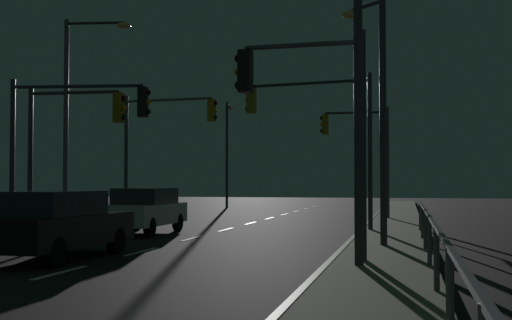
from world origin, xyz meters
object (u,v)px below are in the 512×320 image
traffic_light_near_right (164,132)px  traffic_light_near_left (74,124)px  traffic_light_mid_right (72,130)px  traffic_light_far_left (358,140)px  car_oncoming (144,210)px  street_lamp_corner (345,64)px  traffic_light_far_right (304,101)px  car (55,224)px  street_lamp_mid_block (376,95)px  street_lamp_far_end (227,144)px  traffic_light_overhead_east (313,120)px  street_lamp_across_street (76,103)px

traffic_light_near_right → traffic_light_near_left: (-0.04, -7.81, -0.35)m
traffic_light_near_right → traffic_light_near_left: 7.82m
traffic_light_mid_right → traffic_light_far_left: bearing=53.9°
car_oncoming → street_lamp_corner: (7.79, -8.40, 3.30)m
traffic_light_far_right → street_lamp_corner: size_ratio=0.74×
car → traffic_light_far_left: traffic_light_far_left is taller
traffic_light_far_right → street_lamp_mid_block: bearing=68.9°
traffic_light_far_right → traffic_light_mid_right: traffic_light_far_right is taller
traffic_light_far_left → street_lamp_mid_block: (1.45, -13.10, 0.39)m
traffic_light_far_right → street_lamp_far_end: bearing=108.5°
traffic_light_overhead_east → street_lamp_across_street: street_lamp_across_street is taller
traffic_light_far_left → street_lamp_far_end: bearing=126.3°
traffic_light_far_right → street_lamp_across_street: street_lamp_across_street is taller
traffic_light_overhead_east → street_lamp_mid_block: 6.27m
traffic_light_far_right → traffic_light_far_left: 16.71m
street_lamp_mid_block → traffic_light_near_right: bearing=136.3°
traffic_light_near_right → traffic_light_mid_right: traffic_light_near_right is taller
traffic_light_near_left → street_lamp_across_street: bearing=117.4°
traffic_light_far_right → traffic_light_overhead_east: bearing=96.8°
car_oncoming → traffic_light_near_left: bearing=-117.6°
car_oncoming → traffic_light_near_right: traffic_light_near_right is taller
car → car_oncoming: 7.82m
traffic_light_near_left → street_lamp_corner: 10.85m
street_lamp_mid_block → traffic_light_overhead_east: bearing=113.6°
car_oncoming → street_lamp_mid_block: size_ratio=0.67×
traffic_light_far_right → street_lamp_far_end: (-10.18, 30.47, 0.94)m
traffic_light_near_left → street_lamp_corner: size_ratio=0.77×
traffic_light_near_right → traffic_light_far_left: 8.99m
traffic_light_far_right → street_lamp_across_street: (-9.86, 8.20, 1.21)m
traffic_light_far_right → car_oncoming: bearing=132.7°
car_oncoming → traffic_light_mid_right: bearing=-127.3°
street_lamp_mid_block → street_lamp_far_end: street_lamp_far_end is taller
traffic_light_near_right → traffic_light_mid_right: (-0.33, -7.39, -0.50)m
car → car_oncoming: same height
traffic_light_near_left → street_lamp_across_street: (-1.74, 3.36, 1.13)m
traffic_light_near_left → street_lamp_mid_block: bearing=-7.4°
traffic_light_far_left → street_lamp_across_street: street_lamp_across_street is taller
traffic_light_far_right → street_lamp_mid_block: size_ratio=0.74×
traffic_light_far_right → traffic_light_near_left: traffic_light_near_left is taller
traffic_light_far_right → street_lamp_across_street: bearing=140.3°
traffic_light_far_left → traffic_light_overhead_east: traffic_light_overhead_east is taller
traffic_light_near_right → street_lamp_far_end: 17.95m
street_lamp_far_end → traffic_light_far_left: bearing=-53.7°
street_lamp_across_street → traffic_light_far_right: bearing=-39.7°
street_lamp_mid_block → traffic_light_far_left: bearing=96.3°
traffic_light_mid_right → street_lamp_corner: street_lamp_corner is taller
car_oncoming → traffic_light_mid_right: traffic_light_mid_right is taller
street_lamp_mid_block → street_lamp_corner: bearing=-95.0°
traffic_light_near_right → street_lamp_mid_block: size_ratio=0.85×
car → traffic_light_near_right: size_ratio=0.79×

